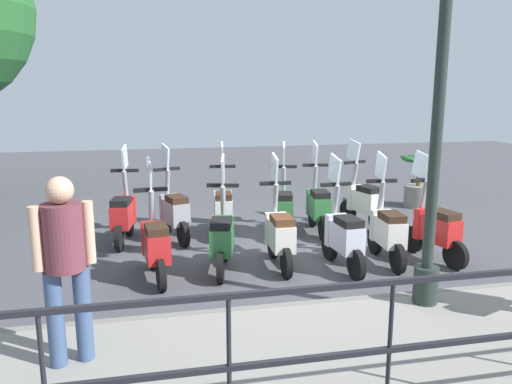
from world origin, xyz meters
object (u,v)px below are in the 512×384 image
potted_palm (418,186)px  scooter_far_2 (284,208)px  pedestrian_distant (65,257)px  scooter_near_4 (222,237)px  scooter_far_0 (363,200)px  scooter_far_5 (123,214)px  scooter_far_3 (223,207)px  scooter_near_2 (343,235)px  scooter_far_4 (174,211)px  lamp_post_near (438,121)px  scooter_near_0 (435,228)px  scooter_far_1 (318,205)px  scooter_near_5 (156,243)px  scooter_near_3 (279,234)px  scooter_near_1 (387,230)px

potted_palm → scooter_far_2: scooter_far_2 is taller
pedestrian_distant → scooter_near_4: bearing=128.2°
scooter_far_0 → scooter_far_5: size_ratio=1.00×
scooter_far_3 → potted_palm: bearing=-67.0°
scooter_near_2 → scooter_far_4: bearing=45.5°
scooter_far_4 → potted_palm: bearing=-92.2°
scooter_far_2 → scooter_far_3: bearing=90.7°
scooter_far_0 → lamp_post_near: bearing=151.7°
scooter_near_0 → scooter_far_1: size_ratio=1.00×
scooter_far_1 → scooter_far_0: bearing=-71.2°
potted_palm → scooter_far_1: size_ratio=0.69×
scooter_near_2 → scooter_near_5: size_ratio=1.00×
scooter_near_3 → scooter_near_4: 0.79m
scooter_near_2 → scooter_far_0: size_ratio=1.00×
scooter_near_0 → scooter_far_2: bearing=33.9°
scooter_near_4 → scooter_far_3: bearing=3.0°
scooter_near_1 → scooter_near_3: bearing=88.6°
scooter_near_0 → scooter_near_5: (0.08, 3.89, 0.00)m
scooter_near_0 → scooter_far_4: 3.99m
scooter_near_2 → scooter_near_3: 0.86m
potted_palm → scooter_far_3: size_ratio=0.69×
lamp_post_near → scooter_far_0: size_ratio=2.85×
potted_palm → scooter_far_0: size_ratio=0.69×
scooter_near_5 → scooter_far_1: bearing=-66.5°
scooter_near_3 → scooter_near_5: 1.66m
scooter_far_0 → scooter_far_1: same height
scooter_far_1 → scooter_far_4: same height
scooter_near_0 → scooter_far_5: (1.77, 4.36, 0.00)m
pedestrian_distant → scooter_far_4: (3.84, -1.04, -0.60)m
pedestrian_distant → scooter_far_4: size_ratio=1.03×
scooter_far_5 → lamp_post_near: bearing=-127.1°
scooter_near_5 → scooter_far_0: (1.81, -3.63, 0.00)m
pedestrian_distant → potted_palm: bearing=113.7°
pedestrian_distant → scooter_far_4: 4.03m
scooter_near_4 → scooter_far_1: bearing=-39.2°
potted_palm → scooter_far_5: size_ratio=0.69×
scooter_near_0 → scooter_near_3: size_ratio=1.00×
pedestrian_distant → scooter_far_0: 5.91m
pedestrian_distant → scooter_far_2: 4.71m
scooter_near_1 → scooter_near_3: (0.14, 1.51, 0.00)m
scooter_near_1 → scooter_far_0: 1.90m
scooter_near_5 → scooter_far_3: 2.12m
potted_palm → scooter_far_5: bearing=102.9°
scooter_far_4 → scooter_near_5: bearing=152.7°
scooter_near_5 → scooter_far_1: size_ratio=1.00×
scooter_near_4 → scooter_far_5: 2.08m
potted_palm → scooter_near_1: bearing=144.0°
scooter_near_2 → scooter_far_0: same height
scooter_near_1 → scooter_far_2: same height
pedestrian_distant → scooter_far_5: 3.88m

